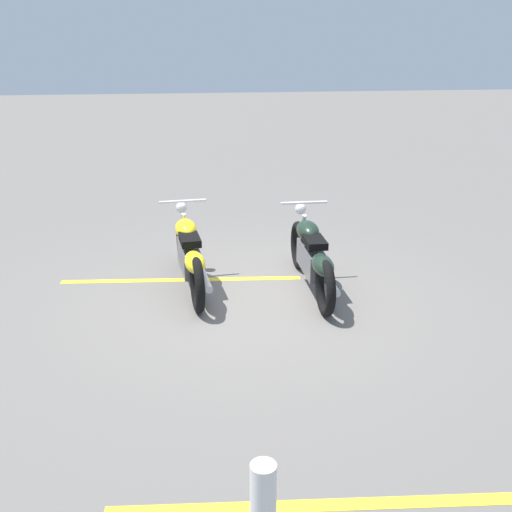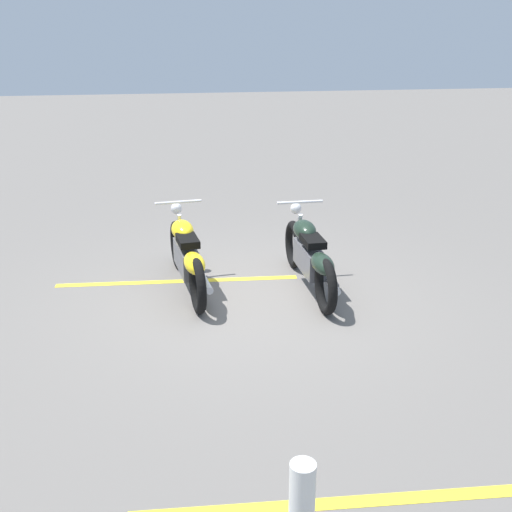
% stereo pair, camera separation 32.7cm
% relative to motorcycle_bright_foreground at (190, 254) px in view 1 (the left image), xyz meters
% --- Properties ---
extents(ground_plane, '(60.00, 60.00, 0.00)m').
position_rel_motorcycle_bright_foreground_xyz_m(ground_plane, '(0.45, 0.76, -0.46)').
color(ground_plane, '#66605B').
extents(motorcycle_bright_foreground, '(2.23, 0.62, 1.04)m').
position_rel_motorcycle_bright_foreground_xyz_m(motorcycle_bright_foreground, '(0.00, 0.00, 0.00)').
color(motorcycle_bright_foreground, black).
rests_on(motorcycle_bright_foreground, ground).
extents(motorcycle_dark_foreground, '(2.23, 0.62, 1.04)m').
position_rel_motorcycle_bright_foreground_xyz_m(motorcycle_dark_foreground, '(0.30, 1.53, 0.00)').
color(motorcycle_dark_foreground, black).
rests_on(motorcycle_dark_foreground, ground).
extents(parking_stripe_near, '(0.41, 3.20, 0.01)m').
position_rel_motorcycle_bright_foreground_xyz_m(parking_stripe_near, '(-0.29, -0.11, -0.46)').
color(parking_stripe_near, yellow).
rests_on(parking_stripe_near, ground).
extents(parking_stripe_mid, '(0.41, 3.20, 0.01)m').
position_rel_motorcycle_bright_foreground_xyz_m(parking_stripe_mid, '(4.05, 0.85, -0.46)').
color(parking_stripe_mid, yellow).
rests_on(parking_stripe_mid, ground).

